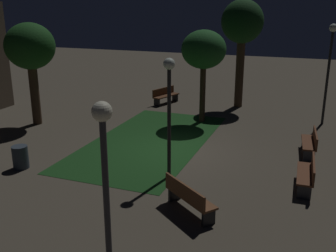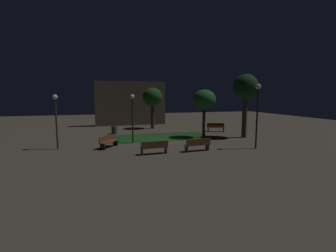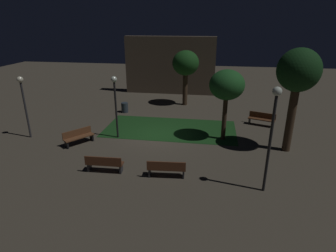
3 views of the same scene
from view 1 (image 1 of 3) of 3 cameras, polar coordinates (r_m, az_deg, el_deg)
The scene contains 13 objects.
ground_plane at distance 15.24m, azimuth 0.46°, elevation -3.59°, with size 60.00×60.00×0.00m, color #4C4438.
grass_lawn at distance 16.33m, azimuth -2.62°, elevation -2.15°, with size 8.80×4.37×0.01m, color #194219.
bench_corner at distance 12.85m, azimuth 19.51°, elevation -6.42°, with size 1.82×0.54×0.88m.
bench_near_trees at distance 15.69m, azimuth 19.89°, elevation -2.18°, with size 1.83×0.62×0.88m.
bench_lawn_edge at distance 22.39m, azimuth -0.41°, elevation 4.49°, with size 1.86×1.04×0.88m.
bench_by_lamp at distance 10.76m, azimuth 2.95°, elevation -10.12°, with size 1.48×1.72×0.88m.
tree_right_canopy at distance 21.51m, azimuth 10.64°, elevation 14.15°, with size 2.19×2.19×5.66m.
tree_back_left at distance 18.99m, azimuth -19.24°, elevation 10.51°, with size 2.22×2.22×4.64m.
tree_tall_center at distance 18.43m, azimuth 5.18°, elevation 10.77°, with size 2.05×2.05×4.31m.
lamp_post_plaza_west at distance 19.37m, azimuth 22.29°, elevation 9.13°, with size 0.36×0.36×4.58m.
lamp_post_plaza_east at distance 12.16m, azimuth 0.16°, elevation 4.26°, with size 0.36×0.36×3.87m.
lamp_post_path_center at distance 7.10m, azimuth -9.11°, elevation -5.71°, with size 0.36×0.36×3.85m.
trash_bin at distance 14.47m, azimuth -20.49°, elevation -4.22°, with size 0.53×0.53×0.79m, color #2D3842.
Camera 1 is at (-13.37, -4.92, 5.42)m, focal length 42.31 mm.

